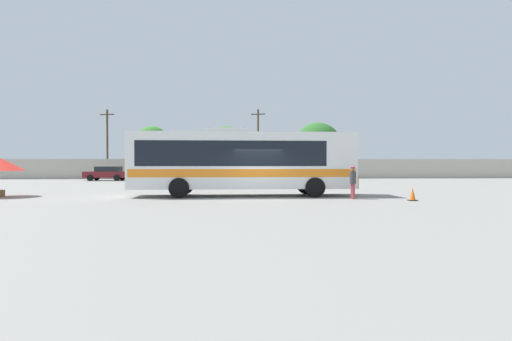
% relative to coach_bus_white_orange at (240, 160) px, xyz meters
% --- Properties ---
extents(ground_plane, '(300.00, 300.00, 0.00)m').
position_rel_coach_bus_white_orange_xyz_m(ground_plane, '(0.90, 8.61, -1.95)').
color(ground_plane, gray).
extents(perimeter_wall, '(80.00, 0.30, 2.30)m').
position_rel_coach_bus_white_orange_xyz_m(perimeter_wall, '(0.90, 25.43, -0.80)').
color(perimeter_wall, '#B2AD9E').
rests_on(perimeter_wall, ground_plane).
extents(coach_bus_white_orange, '(12.05, 2.85, 3.66)m').
position_rel_coach_bus_white_orange_xyz_m(coach_bus_white_orange, '(0.00, 0.00, 0.00)').
color(coach_bus_white_orange, white).
rests_on(coach_bus_white_orange, ground_plane).
extents(attendant_by_bus_door, '(0.37, 0.37, 1.60)m').
position_rel_coach_bus_white_orange_xyz_m(attendant_by_bus_door, '(5.57, -2.17, -1.04)').
color(attendant_by_bus_door, '#99383D').
rests_on(attendant_by_bus_door, ground_plane).
extents(parked_car_leftmost_maroon, '(4.40, 2.09, 1.46)m').
position_rel_coach_bus_white_orange_xyz_m(parked_car_leftmost_maroon, '(-13.44, 20.62, -1.17)').
color(parked_car_leftmost_maroon, maroon).
rests_on(parked_car_leftmost_maroon, ground_plane).
extents(parked_car_second_black, '(4.70, 2.32, 1.42)m').
position_rel_coach_bus_white_orange_xyz_m(parked_car_second_black, '(-6.80, 21.54, -1.19)').
color(parked_car_second_black, black).
rests_on(parked_car_second_black, ground_plane).
extents(parked_car_third_white, '(4.62, 2.16, 1.43)m').
position_rel_coach_bus_white_orange_xyz_m(parked_car_third_white, '(-1.42, 21.62, -1.19)').
color(parked_car_third_white, silver).
rests_on(parked_car_third_white, ground_plane).
extents(utility_pole_near, '(1.76, 0.61, 8.58)m').
position_rel_coach_bus_white_orange_xyz_m(utility_pole_near, '(2.75, 28.83, 2.52)').
color(utility_pole_near, '#4C3823').
rests_on(utility_pole_near, ground_plane).
extents(utility_pole_far, '(1.79, 0.49, 8.39)m').
position_rel_coach_bus_white_orange_xyz_m(utility_pole_far, '(-15.82, 28.55, 2.43)').
color(utility_pole_far, '#4C3823').
rests_on(utility_pole_far, ground_plane).
extents(roadside_tree_left, '(3.78, 3.78, 6.44)m').
position_rel_coach_bus_white_orange_xyz_m(roadside_tree_left, '(-10.50, 29.09, 2.85)').
color(roadside_tree_left, brown).
rests_on(roadside_tree_left, ground_plane).
extents(roadside_tree_midleft, '(5.02, 5.02, 6.75)m').
position_rel_coach_bus_white_orange_xyz_m(roadside_tree_midleft, '(-1.34, 32.07, 2.66)').
color(roadside_tree_midleft, brown).
rests_on(roadside_tree_midleft, ground_plane).
extents(roadside_tree_midright, '(5.47, 5.47, 6.97)m').
position_rel_coach_bus_white_orange_xyz_m(roadside_tree_midright, '(10.35, 28.86, 2.69)').
color(roadside_tree_midright, brown).
rests_on(roadside_tree_midright, ground_plane).
extents(traffic_cone_on_apron, '(0.36, 0.36, 0.64)m').
position_rel_coach_bus_white_orange_xyz_m(traffic_cone_on_apron, '(8.12, -3.28, -1.64)').
color(traffic_cone_on_apron, black).
rests_on(traffic_cone_on_apron, ground_plane).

